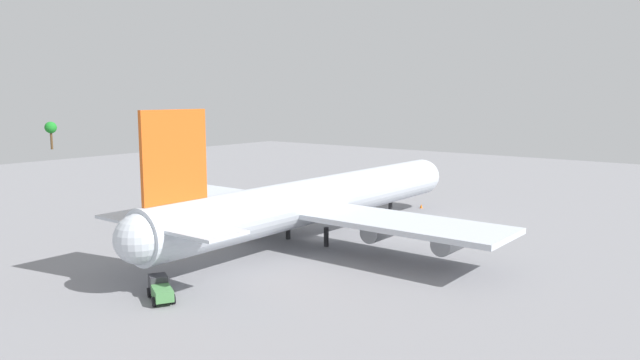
{
  "coord_description": "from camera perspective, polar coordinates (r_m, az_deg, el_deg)",
  "views": [
    {
      "loc": [
        -68.05,
        -53.25,
        21.12
      ],
      "look_at": [
        0.0,
        0.0,
        8.83
      ],
      "focal_mm": 33.33,
      "sensor_mm": 36.0,
      "label": 1
    }
  ],
  "objects": [
    {
      "name": "baggage_tug",
      "position": [
        65.05,
        -15.08,
        -10.06
      ],
      "size": [
        3.96,
        5.37,
        2.26
      ],
      "color": "#333338",
      "rests_on": "ground_plane"
    },
    {
      "name": "ground_plane",
      "position": [
        88.95,
        0.0,
        -5.64
      ],
      "size": [
        274.15,
        274.15,
        0.0
      ],
      "primitive_type": "plane",
      "color": "gray"
    },
    {
      "name": "safety_cone_nose",
      "position": [
        114.11,
        9.69,
        -2.49
      ],
      "size": [
        0.56,
        0.56,
        0.79
      ],
      "primitive_type": "cone",
      "color": "orange",
      "rests_on": "ground_plane"
    },
    {
      "name": "cargo_airplane",
      "position": [
        87.52,
        -0.12,
        -1.94
      ],
      "size": [
        68.54,
        59.54,
        19.62
      ],
      "color": "silver",
      "rests_on": "ground_plane"
    },
    {
      "name": "safety_cone_tail",
      "position": [
        65.53,
        -14.64,
        -10.67
      ],
      "size": [
        0.46,
        0.46,
        0.66
      ],
      "primitive_type": "cone",
      "color": "orange",
      "rests_on": "ground_plane"
    }
  ]
}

